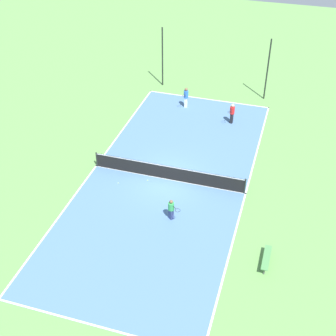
{
  "coord_description": "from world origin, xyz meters",
  "views": [
    {
      "loc": [
        6.93,
        -22.82,
        18.28
      ],
      "look_at": [
        0.0,
        0.0,
        0.9
      ],
      "focal_mm": 50.0,
      "sensor_mm": 36.0,
      "label": 1
    }
  ],
  "objects": [
    {
      "name": "ground_plane",
      "position": [
        0.0,
        0.0,
        0.0
      ],
      "size": [
        80.0,
        80.0,
        0.0
      ],
      "primitive_type": "plane",
      "color": "#60934C"
    },
    {
      "name": "player_near_blue",
      "position": [
        -1.41,
        9.59,
        1.0
      ],
      "size": [
        0.36,
        0.93,
        1.69
      ],
      "rotation": [
        0.0,
        0.0,
        4.71
      ],
      "color": "white",
      "rests_on": "court_surface"
    },
    {
      "name": "player_coach_red",
      "position": [
        2.57,
        8.19,
        0.94
      ],
      "size": [
        0.47,
        0.97,
        1.61
      ],
      "rotation": [
        0.0,
        0.0,
        4.56
      ],
      "color": "black",
      "rests_on": "court_surface"
    },
    {
      "name": "fence_post_back_right",
      "position": [
        4.42,
        12.95,
        2.57
      ],
      "size": [
        0.12,
        0.12,
        5.14
      ],
      "color": "black",
      "rests_on": "ground_plane"
    },
    {
      "name": "tennis_net",
      "position": [
        0.0,
        0.0,
        0.57
      ],
      "size": [
        9.94,
        0.1,
        1.08
      ],
      "color": "black",
      "rests_on": "court_surface"
    },
    {
      "name": "tennis_ball_near_net",
      "position": [
        -2.89,
        -1.36,
        0.06
      ],
      "size": [
        0.07,
        0.07,
        0.07
      ],
      "primitive_type": "sphere",
      "color": "#CCE033",
      "rests_on": "court_surface"
    },
    {
      "name": "fence_post_back_left",
      "position": [
        -4.42,
        12.95,
        2.57
      ],
      "size": [
        0.12,
        0.12,
        5.14
      ],
      "color": "black",
      "rests_on": "ground_plane"
    },
    {
      "name": "player_far_green",
      "position": [
        1.27,
        -3.54,
        0.79
      ],
      "size": [
        0.95,
        0.82,
        1.36
      ],
      "rotation": [
        0.0,
        0.0,
        5.65
      ],
      "color": "navy",
      "rests_on": "court_surface"
    },
    {
      "name": "court_surface",
      "position": [
        0.0,
        0.0,
        0.01
      ],
      "size": [
        10.14,
        22.96,
        0.02
      ],
      "color": "#4C729E",
      "rests_on": "ground_plane"
    },
    {
      "name": "tennis_ball_right_alley",
      "position": [
        -1.19,
        -0.55,
        0.06
      ],
      "size": [
        0.07,
        0.07,
        0.07
      ],
      "primitive_type": "sphere",
      "color": "#CCE033",
      "rests_on": "court_surface"
    },
    {
      "name": "bench",
      "position": [
        6.93,
        -5.39,
        0.39
      ],
      "size": [
        0.36,
        1.79,
        0.45
      ],
      "rotation": [
        0.0,
        0.0,
        1.57
      ],
      "color": "#4C8C4C",
      "rests_on": "ground_plane"
    }
  ]
}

